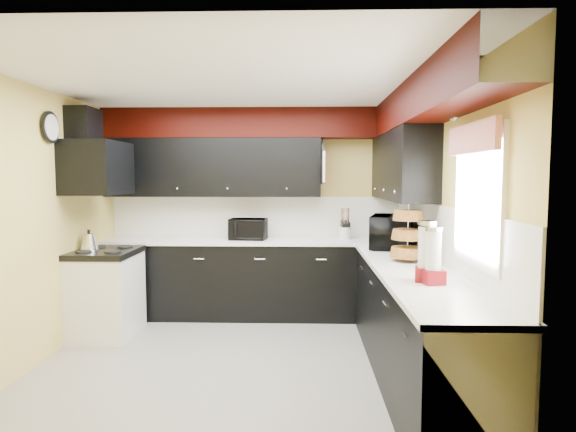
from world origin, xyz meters
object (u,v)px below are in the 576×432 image
object	(u,v)px
utensil_crock	(345,233)
knife_block	(345,230)
toaster_oven	(248,229)
microwave	(392,232)
kettle	(89,242)

from	to	relation	value
utensil_crock	knife_block	distance (m)	0.04
toaster_oven	knife_block	size ratio (longest dim) A/B	2.01
toaster_oven	microwave	size ratio (longest dim) A/B	0.69
knife_block	kettle	bearing A→B (deg)	-170.82
microwave	kettle	distance (m)	3.22
microwave	kettle	xyz separation A→B (m)	(-3.21, -0.07, -0.11)
microwave	utensil_crock	xyz separation A→B (m)	(-0.43, 0.69, -0.10)
toaster_oven	kettle	xyz separation A→B (m)	(-1.61, -0.71, -0.06)
utensil_crock	knife_block	size ratio (longest dim) A/B	0.69
kettle	microwave	bearing A→B (deg)	1.25
microwave	kettle	bearing A→B (deg)	105.63
microwave	toaster_oven	bearing A→B (deg)	82.48
microwave	kettle	world-z (taller)	microwave
toaster_oven	kettle	size ratio (longest dim) A/B	2.31
microwave	knife_block	distance (m)	0.84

